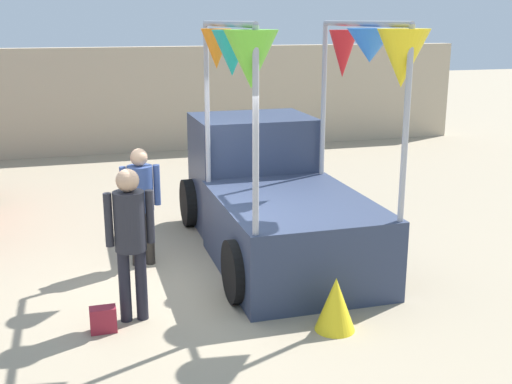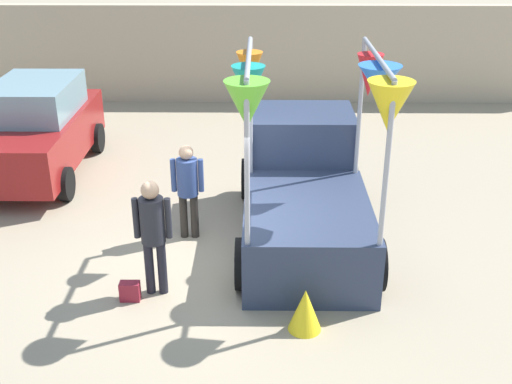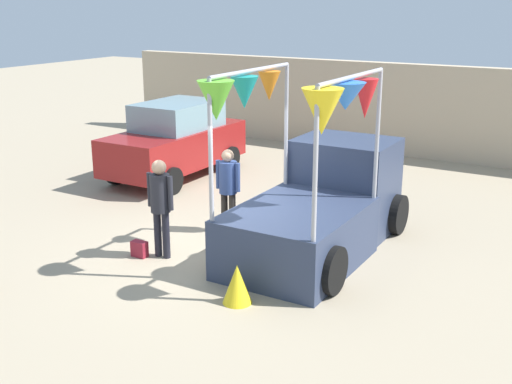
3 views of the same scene
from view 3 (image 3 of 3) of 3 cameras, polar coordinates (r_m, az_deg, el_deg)
ground_plane at (r=11.40m, az=-3.06°, el=-5.45°), size 60.00×60.00×0.00m
vendor_truck at (r=11.44m, az=5.92°, el=-0.59°), size 2.55×4.18×3.24m
parked_car at (r=16.15m, az=-7.17°, el=4.61°), size 1.88×4.00×1.88m
person_customer at (r=11.00m, az=-8.50°, el=-0.63°), size 0.53×0.34×1.73m
person_vendor at (r=12.15m, az=-2.50°, el=0.83°), size 0.53×0.34×1.62m
handbag at (r=11.38m, az=-10.32°, el=-5.00°), size 0.28×0.16×0.28m
brick_boundary_wall at (r=18.88m, az=12.02°, el=7.22°), size 18.00×0.36×2.60m
folded_kite_bundle_sunflower at (r=9.50m, az=-1.69°, el=-8.17°), size 0.60×0.60×0.60m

